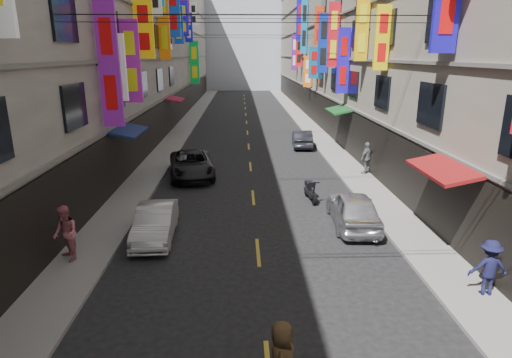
{
  "coord_description": "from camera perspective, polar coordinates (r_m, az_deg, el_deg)",
  "views": [
    {
      "loc": [
        -0.55,
        4.22,
        6.73
      ],
      "look_at": [
        -0.22,
        13.57,
        3.99
      ],
      "focal_mm": 30.0,
      "sensor_mm": 36.0,
      "label": 1
    }
  ],
  "objects": [
    {
      "name": "car_right_mid",
      "position": [
        17.75,
        12.84,
        -3.89
      ],
      "size": [
        1.93,
        4.33,
        1.45
      ],
      "primitive_type": "imported",
      "rotation": [
        0.0,
        0.0,
        3.09
      ],
      "color": "silver",
      "rests_on": "ground"
    },
    {
      "name": "car_left_mid",
      "position": [
        16.6,
        -13.28,
        -5.67
      ],
      "size": [
        1.52,
        3.93,
        1.28
      ],
      "primitive_type": "imported",
      "rotation": [
        0.0,
        0.0,
        0.04
      ],
      "color": "beige",
      "rests_on": "ground"
    },
    {
      "name": "street_awnings",
      "position": [
        22.1,
        -3.83,
        6.56
      ],
      "size": [
        13.99,
        35.2,
        0.41
      ],
      "color": "#144E25",
      "rests_on": "ground"
    },
    {
      "name": "haze_block",
      "position": [
        87.88,
        -1.73,
        19.08
      ],
      "size": [
        18.0,
        8.0,
        22.0
      ],
      "primitive_type": "cube",
      "color": "#A8ADBB",
      "rests_on": "ground"
    },
    {
      "name": "car_right_far",
      "position": [
        32.35,
        6.15,
        5.37
      ],
      "size": [
        1.6,
        3.97,
        1.28
      ],
      "primitive_type": "imported",
      "rotation": [
        0.0,
        0.0,
        3.08
      ],
      "color": "#26272E",
      "rests_on": "ground"
    },
    {
      "name": "building_row_right",
      "position": [
        39.9,
        17.36,
        19.58
      ],
      "size": [
        10.14,
        90.0,
        19.0
      ],
      "color": "gray",
      "rests_on": "ground"
    },
    {
      "name": "pedestrian_rnear",
      "position": [
        13.96,
        28.62,
        -10.31
      ],
      "size": [
        1.11,
        0.65,
        1.65
      ],
      "primitive_type": "imported",
      "rotation": [
        0.0,
        0.0,
        3.04
      ],
      "color": "#131434",
      "rests_on": "sidewalk_right"
    },
    {
      "name": "sidewalk_right",
      "position": [
        38.91,
        7.77,
        6.29
      ],
      "size": [
        2.0,
        90.0,
        0.12
      ],
      "primitive_type": "cube",
      "color": "slate",
      "rests_on": "ground"
    },
    {
      "name": "scooter_far_right",
      "position": [
        20.53,
        7.25,
        -1.66
      ],
      "size": [
        0.54,
        1.8,
        1.14
      ],
      "rotation": [
        0.0,
        0.0,
        3.26
      ],
      "color": "black",
      "rests_on": "ground"
    },
    {
      "name": "lane_markings",
      "position": [
        35.42,
        -1.07,
        5.36
      ],
      "size": [
        0.12,
        80.2,
        0.01
      ],
      "color": "gold",
      "rests_on": "ground"
    },
    {
      "name": "pedestrian_lfar",
      "position": [
        15.48,
        -24.08,
        -6.66
      ],
      "size": [
        1.06,
        1.11,
        1.89
      ],
      "primitive_type": "imported",
      "rotation": [
        0.0,
        0.0,
        -0.9
      ],
      "color": "#C5686F",
      "rests_on": "sidewalk_left"
    },
    {
      "name": "shop_signage",
      "position": [
        30.54,
        -1.8,
        20.75
      ],
      "size": [
        14.0,
        55.0,
        11.94
      ],
      "color": "#1030BB",
      "rests_on": "ground"
    },
    {
      "name": "car_left_far",
      "position": [
        24.56,
        -8.6,
        1.94
      ],
      "size": [
        3.15,
        5.42,
        1.42
      ],
      "primitive_type": "imported",
      "rotation": [
        0.0,
        0.0,
        0.16
      ],
      "color": "black",
      "rests_on": "ground"
    },
    {
      "name": "building_row_left",
      "position": [
        39.57,
        -19.97,
        19.39
      ],
      "size": [
        10.14,
        90.0,
        19.0
      ],
      "color": "#9C978E",
      "rests_on": "ground"
    },
    {
      "name": "sidewalk_left",
      "position": [
        38.74,
        -10.11,
        6.14
      ],
      "size": [
        2.0,
        90.0,
        0.12
      ],
      "primitive_type": "cube",
      "color": "slate",
      "rests_on": "ground"
    },
    {
      "name": "pedestrian_rfar",
      "position": [
        25.2,
        14.56,
        2.73
      ],
      "size": [
        1.22,
        1.17,
        1.84
      ],
      "primitive_type": "imported",
      "rotation": [
        0.0,
        0.0,
        3.84
      ],
      "color": "slate",
      "rests_on": "sidewalk_right"
    },
    {
      "name": "overhead_cables",
      "position": [
        25.87,
        -0.83,
        20.9
      ],
      "size": [
        14.0,
        38.04,
        1.24
      ],
      "color": "black",
      "rests_on": "ground"
    }
  ]
}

